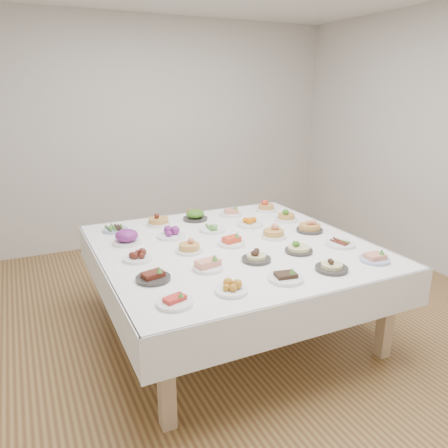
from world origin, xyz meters
name	(u,v)px	position (x,y,z in m)	size (l,w,h in m)	color
room_envelope	(241,104)	(0.00, 0.00, 1.83)	(5.02, 5.02, 2.81)	olive
display_table	(232,253)	(-0.09, -0.04, 0.68)	(2.08, 2.08, 0.75)	white
dish_0	(175,300)	(-0.84, -0.80, 0.78)	(0.21, 0.21, 0.08)	white
dish_1	(231,287)	(-0.48, -0.80, 0.78)	(0.20, 0.20, 0.08)	white
dish_2	(286,275)	(-0.08, -0.79, 0.79)	(0.23, 0.23, 0.10)	white
dish_3	(332,263)	(0.29, -0.80, 0.80)	(0.22, 0.22, 0.11)	#2F2C2A
dish_4	(375,256)	(0.68, -0.80, 0.79)	(0.21, 0.21, 0.09)	#4C66B2
dish_5	(153,274)	(-0.86, -0.43, 0.79)	(0.22, 0.22, 0.10)	#2F2C2A
dish_6	(208,263)	(-0.46, -0.41, 0.79)	(0.21, 0.21, 0.10)	white
dish_7	(256,254)	(-0.09, -0.42, 0.80)	(0.21, 0.21, 0.12)	#2F2C2A
dish_8	(299,246)	(0.29, -0.41, 0.80)	(0.21, 0.21, 0.11)	#2F2C2A
dish_9	(340,243)	(0.68, -0.42, 0.77)	(0.23, 0.23, 0.05)	white
dish_10	(138,255)	(-0.86, -0.04, 0.79)	(0.21, 0.21, 0.09)	white
dish_11	(189,245)	(-0.46, -0.05, 0.81)	(0.20, 0.20, 0.12)	white
dish_12	(232,240)	(-0.09, -0.04, 0.79)	(0.22, 0.22, 0.10)	white
dish_13	(274,230)	(0.30, -0.03, 0.81)	(0.22, 0.21, 0.13)	white
dish_14	(310,224)	(0.67, -0.03, 0.82)	(0.23, 0.23, 0.14)	#2F2C2A
dish_15	(127,236)	(-0.84, 0.35, 0.81)	(0.22, 0.22, 0.13)	white
dish_16	(171,232)	(-0.47, 0.34, 0.80)	(0.23, 0.23, 0.10)	white
dish_17	(213,228)	(-0.09, 0.35, 0.77)	(0.23, 0.23, 0.05)	white
dish_18	(250,222)	(0.29, 0.35, 0.79)	(0.23, 0.23, 0.09)	white
dish_19	(286,214)	(0.67, 0.34, 0.81)	(0.21, 0.21, 0.13)	white
dish_20	(115,229)	(-0.86, 0.71, 0.77)	(0.21, 0.21, 0.05)	#4C66B2
dish_21	(158,219)	(-0.46, 0.72, 0.81)	(0.20, 0.20, 0.13)	white
dish_22	(195,213)	(-0.10, 0.73, 0.82)	(0.23, 0.23, 0.14)	#2F2C2A
dish_23	(231,212)	(0.28, 0.72, 0.79)	(0.22, 0.22, 0.09)	white
dish_24	(266,206)	(0.68, 0.72, 0.80)	(0.20, 0.20, 0.12)	white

